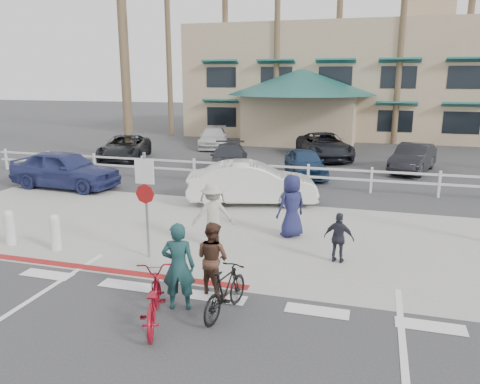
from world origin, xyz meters
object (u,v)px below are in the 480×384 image
(bike_red, at_px, (153,299))
(bike_black, at_px, (225,291))
(car_red_compact, at_px, (65,169))
(sign_post, at_px, (146,200))
(car_white_sedan, at_px, (252,183))

(bike_red, xyz_separation_m, bike_black, (1.13, 0.69, -0.01))
(bike_black, relative_size, car_red_compact, 0.35)
(sign_post, distance_m, car_white_sedan, 5.74)
(sign_post, relative_size, car_red_compact, 0.65)
(car_white_sedan, distance_m, car_red_compact, 7.76)
(sign_post, xyz_separation_m, car_red_compact, (-6.62, 5.86, -0.69))
(car_white_sedan, bearing_deg, bike_red, 166.98)
(sign_post, height_order, bike_black, sign_post)
(bike_red, distance_m, bike_black, 1.32)
(sign_post, relative_size, bike_red, 1.60)
(car_red_compact, bearing_deg, sign_post, -128.03)
(car_white_sedan, bearing_deg, sign_post, 152.69)
(sign_post, xyz_separation_m, bike_red, (1.54, -2.86, -0.98))
(car_white_sedan, relative_size, car_red_compact, 1.00)
(car_white_sedan, bearing_deg, bike_black, 175.43)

